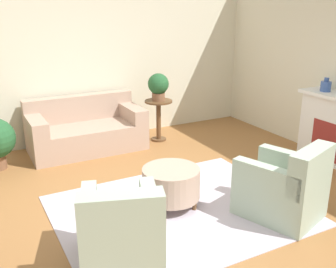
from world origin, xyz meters
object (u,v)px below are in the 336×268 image
object	(u,v)px
armchair_right	(284,189)
ottoman_table	(171,183)
couch	(86,131)
potted_plant_on_side_table	(158,86)
side_table	(159,114)
vase_mantel_near	(326,86)
armchair_left	(121,235)

from	to	relation	value
armchair_right	ottoman_table	xyz separation A→B (m)	(-0.99, 0.78, -0.04)
couch	potted_plant_on_side_table	xyz separation A→B (m)	(1.24, -0.16, 0.66)
ottoman_table	potted_plant_on_side_table	distance (m)	2.49
side_table	potted_plant_on_side_table	world-z (taller)	potted_plant_on_side_table
potted_plant_on_side_table	vase_mantel_near	bearing A→B (deg)	-45.61
armchair_left	side_table	bearing A→B (deg)	57.91
armchair_right	potted_plant_on_side_table	xyz separation A→B (m)	(-0.04, 2.98, 0.63)
armchair_left	side_table	world-z (taller)	armchair_left
ottoman_table	side_table	xyz separation A→B (m)	(0.95, 2.20, 0.17)
armchair_left	potted_plant_on_side_table	size ratio (longest dim) A/B	2.19
armchair_left	vase_mantel_near	distance (m)	3.94
ottoman_table	couch	bearing A→B (deg)	97.10
armchair_left	couch	bearing A→B (deg)	78.71
ottoman_table	vase_mantel_near	size ratio (longest dim) A/B	3.27
armchair_left	vase_mantel_near	bearing A→B (deg)	16.75
armchair_right	vase_mantel_near	bearing A→B (deg)	31.96
armchair_right	couch	bearing A→B (deg)	112.27
armchair_right	ottoman_table	bearing A→B (deg)	141.77
side_table	vase_mantel_near	bearing A→B (deg)	-45.61
side_table	armchair_left	bearing A→B (deg)	-122.09
ottoman_table	vase_mantel_near	xyz separation A→B (m)	(2.78, 0.33, 0.81)
ottoman_table	potted_plant_on_side_table	world-z (taller)	potted_plant_on_side_table
couch	armchair_left	xyz separation A→B (m)	(-0.63, -3.15, 0.03)
couch	armchair_left	distance (m)	3.21
armchair_right	vase_mantel_near	distance (m)	2.24
couch	armchair_left	bearing A→B (deg)	-101.29
vase_mantel_near	potted_plant_on_side_table	xyz separation A→B (m)	(-1.83, 1.87, -0.15)
side_table	armchair_right	bearing A→B (deg)	-89.14
couch	potted_plant_on_side_table	bearing A→B (deg)	-7.39
armchair_right	potted_plant_on_side_table	world-z (taller)	potted_plant_on_side_table
ottoman_table	potted_plant_on_side_table	bearing A→B (deg)	66.68
potted_plant_on_side_table	couch	bearing A→B (deg)	172.61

